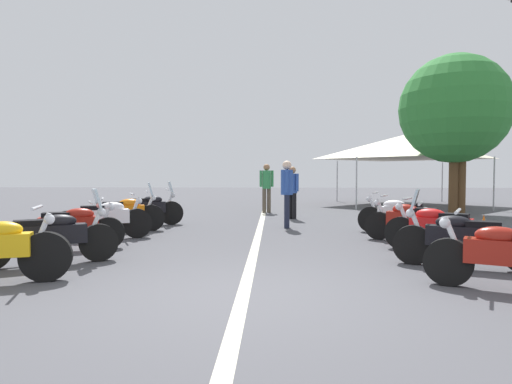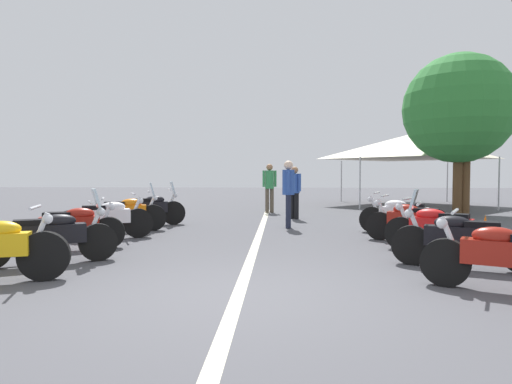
% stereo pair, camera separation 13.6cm
% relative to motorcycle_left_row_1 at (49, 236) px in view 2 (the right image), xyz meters
% --- Properties ---
extents(ground_plane, '(80.00, 80.00, 0.00)m').
position_rel_motorcycle_left_row_1_xyz_m(ground_plane, '(-1.67, -3.16, -0.46)').
color(ground_plane, '#4C4C51').
extents(lane_centre_stripe, '(16.00, 0.16, 0.01)m').
position_rel_motorcycle_left_row_1_xyz_m(lane_centre_stripe, '(2.66, -3.16, -0.46)').
color(lane_centre_stripe, beige).
rests_on(lane_centre_stripe, ground_plane).
extents(motorcycle_left_row_1, '(1.20, 1.95, 1.20)m').
position_rel_motorcycle_left_row_1_xyz_m(motorcycle_left_row_1, '(0.00, 0.00, 0.00)').
color(motorcycle_left_row_1, black).
rests_on(motorcycle_left_row_1, ground_plane).
extents(motorcycle_left_row_2, '(0.91, 1.92, 0.98)m').
position_rel_motorcycle_left_row_1_xyz_m(motorcycle_left_row_2, '(1.33, 0.28, -0.01)').
color(motorcycle_left_row_2, black).
rests_on(motorcycle_left_row_2, ground_plane).
extents(motorcycle_left_row_3, '(1.04, 1.95, 1.01)m').
position_rel_motorcycle_left_row_1_xyz_m(motorcycle_left_row_3, '(2.70, 0.17, 0.00)').
color(motorcycle_left_row_3, black).
rests_on(motorcycle_left_row_3, ground_plane).
extents(motorcycle_left_row_4, '(0.89, 1.99, 1.22)m').
position_rel_motorcycle_left_row_1_xyz_m(motorcycle_left_row_4, '(3.98, 0.18, 0.01)').
color(motorcycle_left_row_4, black).
rests_on(motorcycle_left_row_4, ground_plane).
extents(motorcycle_left_row_5, '(0.91, 1.96, 1.22)m').
position_rel_motorcycle_left_row_1_xyz_m(motorcycle_left_row_5, '(5.33, -0.02, 0.01)').
color(motorcycle_left_row_5, black).
rests_on(motorcycle_left_row_5, ground_plane).
extents(motorcycle_right_row_0, '(1.09, 1.93, 0.99)m').
position_rel_motorcycle_left_row_1_xyz_m(motorcycle_right_row_0, '(-1.35, -6.41, -0.01)').
color(motorcycle_right_row_0, black).
rests_on(motorcycle_right_row_0, ground_plane).
extents(motorcycle_right_row_1, '(1.02, 2.04, 1.20)m').
position_rel_motorcycle_left_row_1_xyz_m(motorcycle_right_row_1, '(0.04, -6.41, 0.00)').
color(motorcycle_right_row_1, black).
rests_on(motorcycle_right_row_1, ground_plane).
extents(motorcycle_right_row_2, '(1.16, 1.81, 0.99)m').
position_rel_motorcycle_left_row_1_xyz_m(motorcycle_right_row_2, '(1.38, -6.54, -0.01)').
color(motorcycle_right_row_2, black).
rests_on(motorcycle_right_row_2, ground_plane).
extents(motorcycle_right_row_3, '(1.07, 1.90, 0.99)m').
position_rel_motorcycle_left_row_1_xyz_m(motorcycle_right_row_3, '(2.64, -6.44, -0.01)').
color(motorcycle_right_row_3, black).
rests_on(motorcycle_right_row_3, ground_plane).
extents(motorcycle_right_row_4, '(1.02, 1.98, 0.99)m').
position_rel_motorcycle_left_row_1_xyz_m(motorcycle_right_row_4, '(3.91, -6.57, -0.01)').
color(motorcycle_right_row_4, black).
rests_on(motorcycle_right_row_4, ground_plane).
extents(traffic_cone_1, '(0.36, 0.36, 0.61)m').
position_rel_motorcycle_left_row_1_xyz_m(traffic_cone_1, '(2.33, -7.77, -0.17)').
color(traffic_cone_1, orange).
rests_on(traffic_cone_1, ground_plane).
extents(bystander_0, '(0.41, 0.39, 1.66)m').
position_rel_motorcycle_left_row_1_xyz_m(bystander_0, '(7.31, -4.11, 0.51)').
color(bystander_0, black).
rests_on(bystander_0, ground_plane).
extents(bystander_1, '(0.53, 0.32, 1.78)m').
position_rel_motorcycle_left_row_1_xyz_m(bystander_1, '(4.96, -3.87, 0.59)').
color(bystander_1, '#1E2338').
rests_on(bystander_1, ground_plane).
extents(bystander_2, '(0.32, 0.51, 1.79)m').
position_rel_motorcycle_left_row_1_xyz_m(bystander_2, '(9.53, -3.26, 0.60)').
color(bystander_2, brown).
rests_on(bystander_2, ground_plane).
extents(roadside_tree_0, '(2.99, 2.99, 5.28)m').
position_rel_motorcycle_left_row_1_xyz_m(roadside_tree_0, '(9.30, -10.19, 3.30)').
color(roadside_tree_0, brown).
rests_on(roadside_tree_0, ground_plane).
extents(roadside_tree_1, '(3.83, 3.83, 5.64)m').
position_rel_motorcycle_left_row_1_xyz_m(roadside_tree_1, '(9.27, -9.92, 3.25)').
color(roadside_tree_1, brown).
rests_on(roadside_tree_1, ground_plane).
extents(event_tent, '(5.94, 5.94, 3.20)m').
position_rel_motorcycle_left_row_1_xyz_m(event_tent, '(13.61, -9.47, 2.19)').
color(event_tent, beige).
rests_on(event_tent, ground_plane).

